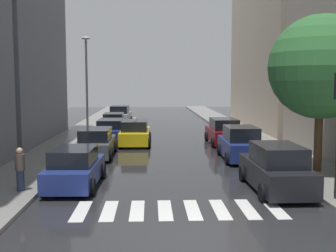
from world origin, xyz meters
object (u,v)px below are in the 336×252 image
object	(u,v)px
parked_car_left_second	(96,143)
parked_car_right_nearest	(276,169)
parked_car_left_third	(111,130)
taxi_midroad	(135,133)
pedestrian_by_kerb	(20,168)
lamp_post_left	(87,80)
parked_car_left_fifth	(120,116)
parked_car_right_second	(240,144)
parked_car_left_fourth	(114,123)
parked_car_right_third	(223,132)
parked_car_left_nearest	(75,168)
street_tree_right	(321,67)

from	to	relation	value
parked_car_left_second	parked_car_right_nearest	distance (m)	10.96
parked_car_left_third	taxi_midroad	distance (m)	2.65
parked_car_left_second	pedestrian_by_kerb	world-z (taller)	pedestrian_by_kerb
parked_car_left_second	taxi_midroad	distance (m)	4.87
taxi_midroad	parked_car_right_nearest	bearing A→B (deg)	-153.39
parked_car_left_second	taxi_midroad	xyz separation A→B (m)	(2.00, 4.44, 0.01)
lamp_post_left	parked_car_left_fifth	bearing A→B (deg)	81.28
parked_car_right_second	taxi_midroad	size ratio (longest dim) A/B	0.94
parked_car_left_fourth	parked_car_right_nearest	world-z (taller)	parked_car_right_nearest
parked_car_right_third	parked_car_right_nearest	bearing A→B (deg)	179.11
parked_car_right_second	parked_car_left_fifth	bearing A→B (deg)	22.50
parked_car_right_nearest	parked_car_left_third	bearing A→B (deg)	27.73
parked_car_left_nearest	taxi_midroad	size ratio (longest dim) A/B	0.94
parked_car_left_third	parked_car_right_third	world-z (taller)	parked_car_right_third
parked_car_left_fifth	parked_car_left_second	bearing A→B (deg)	-177.25
parked_car_left_third	lamp_post_left	size ratio (longest dim) A/B	0.66
pedestrian_by_kerb	parked_car_left_fourth	bearing A→B (deg)	-97.00
parked_car_left_third	parked_car_left_fourth	size ratio (longest dim) A/B	1.01
parked_car_left_fourth	lamp_post_left	xyz separation A→B (m)	(-1.59, -3.96, 3.57)
parked_car_right_second	lamp_post_left	world-z (taller)	lamp_post_left
parked_car_left_second	parked_car_right_third	size ratio (longest dim) A/B	1.00
parked_car_left_fifth	street_tree_right	world-z (taller)	street_tree_right
parked_car_left_fifth	street_tree_right	bearing A→B (deg)	-152.78
parked_car_left_fifth	lamp_post_left	size ratio (longest dim) A/B	0.61
taxi_midroad	street_tree_right	bearing A→B (deg)	-136.22
parked_car_right_second	parked_car_left_fourth	bearing A→B (deg)	31.92
taxi_midroad	parked_car_left_second	bearing A→B (deg)	156.88
parked_car_right_nearest	street_tree_right	size ratio (longest dim) A/B	0.67
parked_car_left_nearest	street_tree_right	world-z (taller)	street_tree_right
parked_car_left_nearest	parked_car_right_nearest	world-z (taller)	parked_car_right_nearest
parked_car_right_nearest	parked_car_left_fourth	bearing A→B (deg)	21.44
parked_car_left_third	taxi_midroad	size ratio (longest dim) A/B	1.04
parked_car_left_second	lamp_post_left	size ratio (longest dim) A/B	0.64
parked_car_right_second	pedestrian_by_kerb	world-z (taller)	parked_car_right_second
parked_car_left_fifth	street_tree_right	distance (m)	25.80
parked_car_right_third	lamp_post_left	size ratio (longest dim) A/B	0.64
parked_car_right_third	lamp_post_left	bearing A→B (deg)	70.50
parked_car_right_third	pedestrian_by_kerb	bearing A→B (deg)	141.47
parked_car_left_second	parked_car_left_third	world-z (taller)	parked_car_left_second
pedestrian_by_kerb	parked_car_left_third	bearing A→B (deg)	-99.83
parked_car_left_fourth	parked_car_right_second	distance (m)	15.19
parked_car_left_nearest	street_tree_right	bearing A→B (deg)	-78.20
parked_car_left_third	parked_car_right_second	distance (m)	10.82
parked_car_left_fifth	parked_car_right_second	world-z (taller)	parked_car_left_fifth
taxi_midroad	parked_car_left_nearest	bearing A→B (deg)	171.13
parked_car_right_nearest	parked_car_right_third	size ratio (longest dim) A/B	1.00
taxi_midroad	lamp_post_left	world-z (taller)	lamp_post_left
parked_car_left_second	parked_car_right_second	bearing A→B (deg)	-99.55
parked_car_right_second	parked_car_right_third	bearing A→B (deg)	-0.10
parked_car_right_nearest	parked_car_right_third	xyz separation A→B (m)	(0.11, 12.16, -0.03)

